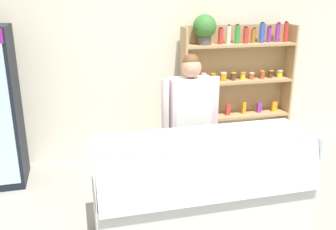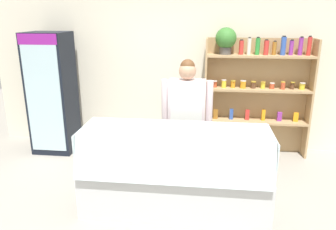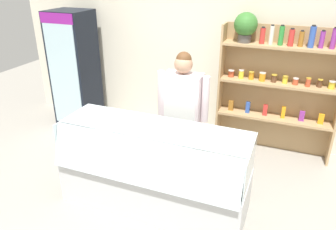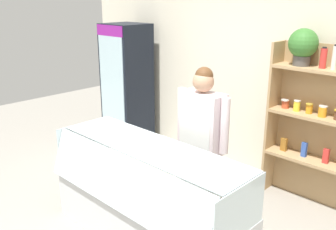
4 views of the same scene
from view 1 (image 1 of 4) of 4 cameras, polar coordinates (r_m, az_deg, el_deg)
back_wall at (r=5.40m, az=-1.18°, el=7.98°), size 6.80×0.10×2.70m
shelving_unit at (r=5.51m, az=9.59°, el=6.20°), size 1.66×0.32×2.03m
deli_display_case at (r=3.87m, az=5.18°, el=-13.02°), size 2.13×0.78×1.01m
shop_clerk at (r=4.22m, az=3.45°, el=0.11°), size 0.67×0.25×1.68m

